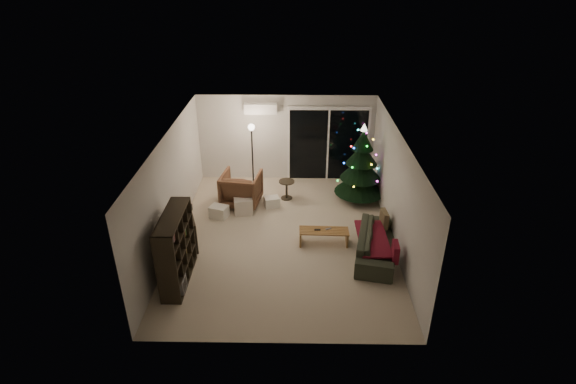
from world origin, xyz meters
name	(u,v)px	position (x,y,z in m)	size (l,w,h in m)	color
room	(303,172)	(0.46, 1.49, 1.02)	(6.50, 7.51, 2.60)	beige
bookshelf	(167,249)	(-2.25, -1.58, 0.75)	(0.38, 1.51, 1.51)	black
media_cabinet	(184,228)	(-2.25, -0.20, 0.36)	(0.44, 1.16, 0.73)	black
stereo	(182,211)	(-2.25, -0.20, 0.80)	(0.37, 0.44, 0.16)	black
armchair	(241,189)	(-1.15, 1.62, 0.45)	(0.97, 0.99, 0.90)	#4F3923
ottoman	(243,205)	(-1.06, 1.18, 0.21)	(0.46, 0.46, 0.42)	beige
cardboard_box_a	(219,212)	(-1.65, 0.92, 0.15)	(0.43, 0.33, 0.31)	white
cardboard_box_b	(272,202)	(-0.35, 1.49, 0.13)	(0.38, 0.29, 0.27)	white
side_table	(287,190)	(0.04, 1.95, 0.26)	(0.42, 0.42, 0.52)	black
floor_lamp	(253,160)	(-0.90, 2.37, 0.96)	(0.31, 0.31, 1.92)	black
sofa	(377,243)	(2.05, -0.64, 0.29)	(2.00, 0.78, 0.58)	#292C23
sofa_throw	(373,238)	(1.95, -0.64, 0.42)	(0.63, 1.44, 0.05)	maroon
cushion_a	(384,219)	(2.30, 0.01, 0.53)	(0.12, 0.38, 0.38)	brown
cushion_b	(395,252)	(2.30, -1.29, 0.53)	(0.12, 0.38, 0.38)	maroon
coffee_table	(324,237)	(0.92, -0.22, 0.18)	(1.12, 0.39, 0.35)	olive
remote_a	(317,230)	(0.77, -0.22, 0.36)	(0.14, 0.04, 0.02)	black
remote_b	(328,229)	(1.02, -0.17, 0.36)	(0.13, 0.04, 0.02)	slate
christmas_tree	(361,163)	(1.98, 1.90, 1.07)	(1.33, 1.33, 2.15)	black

